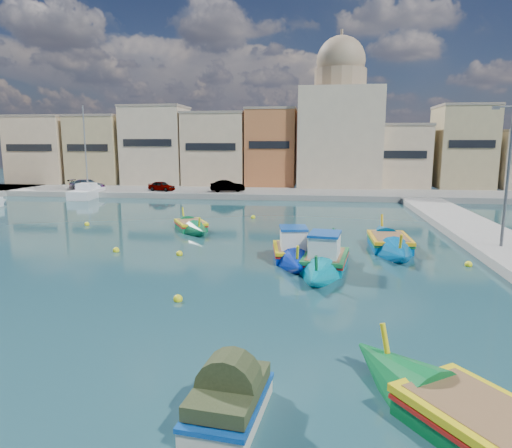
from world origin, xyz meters
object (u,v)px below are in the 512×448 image
(luzzu_turquoise_cabin, at_px, (325,261))
(luzzu_cyan_south, at_px, (482,428))
(church_block, at_px, (339,124))
(yacht_north, at_px, (93,192))
(luzzu_green, at_px, (191,226))
(tender_near, at_px, (229,401))
(luzzu_cyan_mid, at_px, (389,244))
(luzzu_blue_cabin, at_px, (292,253))
(quay_street_lamp, at_px, (507,176))

(luzzu_turquoise_cabin, height_order, luzzu_cyan_south, luzzu_turquoise_cabin)
(church_block, relative_size, luzzu_cyan_south, 2.44)
(church_block, xyz_separation_m, yacht_north, (-28.07, -10.75, -7.98))
(luzzu_green, relative_size, tender_near, 2.41)
(luzzu_cyan_mid, bearing_deg, church_block, 92.95)
(luzzu_turquoise_cabin, distance_m, tender_near, 13.08)
(luzzu_green, bearing_deg, luzzu_turquoise_cabin, -43.30)
(luzzu_blue_cabin, relative_size, luzzu_cyan_mid, 0.88)
(tender_near, relative_size, yacht_north, 0.26)
(luzzu_blue_cabin, bearing_deg, yacht_north, 133.59)
(yacht_north, bearing_deg, quay_street_lamp, -33.21)
(yacht_north, bearing_deg, tender_near, -59.30)
(church_block, height_order, luzzu_green, church_block)
(quay_street_lamp, height_order, luzzu_cyan_mid, quay_street_lamp)
(church_block, distance_m, luzzu_blue_cabin, 37.40)
(luzzu_cyan_mid, height_order, tender_near, luzzu_cyan_mid)
(church_block, xyz_separation_m, luzzu_green, (-11.30, -29.13, -8.18))
(luzzu_turquoise_cabin, xyz_separation_m, tender_near, (-2.30, -12.87, 0.07))
(church_block, xyz_separation_m, quay_street_lamp, (7.44, -34.00, -4.07))
(luzzu_turquoise_cabin, bearing_deg, luzzu_blue_cabin, 137.75)
(luzzu_blue_cabin, bearing_deg, luzzu_cyan_mid, 29.56)
(luzzu_blue_cabin, distance_m, luzzu_cyan_mid, 6.26)
(quay_street_lamp, distance_m, luzzu_cyan_mid, 7.06)
(luzzu_green, height_order, tender_near, luzzu_green)
(luzzu_cyan_mid, distance_m, luzzu_cyan_south, 17.57)
(quay_street_lamp, relative_size, luzzu_cyan_mid, 0.89)
(church_block, bearing_deg, quay_street_lamp, -77.65)
(luzzu_cyan_mid, xyz_separation_m, tender_near, (-6.05, -17.51, 0.13))
(luzzu_blue_cabin, bearing_deg, quay_street_lamp, 11.74)
(tender_near, bearing_deg, luzzu_turquoise_cabin, 79.87)
(luzzu_turquoise_cabin, xyz_separation_m, yacht_north, (-26.04, 27.11, 0.09))
(luzzu_blue_cabin, relative_size, luzzu_green, 1.15)
(quay_street_lamp, bearing_deg, luzzu_green, 165.44)
(luzzu_cyan_mid, distance_m, tender_near, 18.52)
(church_block, distance_m, luzzu_cyan_south, 51.45)
(church_block, xyz_separation_m, luzzu_turquoise_cabin, (-2.04, -37.86, -8.07))
(luzzu_turquoise_cabin, relative_size, tender_near, 3.16)
(church_block, bearing_deg, tender_near, -94.88)
(luzzu_cyan_mid, relative_size, tender_near, 3.14)
(luzzu_turquoise_cabin, xyz_separation_m, luzzu_blue_cabin, (-1.70, 1.54, -0.01))
(luzzu_blue_cabin, bearing_deg, church_block, 84.13)
(luzzu_blue_cabin, xyz_separation_m, luzzu_green, (-7.57, 7.19, -0.10))
(church_block, xyz_separation_m, luzzu_cyan_mid, (1.71, -33.23, -8.13))
(luzzu_green, height_order, luzzu_cyan_south, luzzu_cyan_south)
(church_block, bearing_deg, luzzu_turquoise_cabin, -93.08)
(luzzu_turquoise_cabin, xyz_separation_m, luzzu_green, (-9.27, 8.73, -0.11))
(luzzu_green, bearing_deg, luzzu_cyan_south, -60.44)
(luzzu_blue_cabin, height_order, tender_near, luzzu_blue_cabin)
(luzzu_turquoise_cabin, xyz_separation_m, luzzu_cyan_mid, (3.75, 4.63, -0.06))
(luzzu_turquoise_cabin, relative_size, yacht_north, 0.83)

